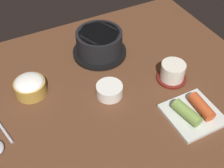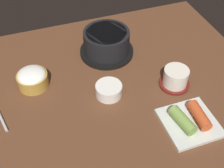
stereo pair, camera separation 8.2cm
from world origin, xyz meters
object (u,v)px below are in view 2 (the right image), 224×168
object	(u,v)px
rice_bowl	(32,78)
banchan_cup_center	(109,90)
tea_cup_with_saucer	(175,78)
kimchi_plate	(190,120)
stone_pot	(107,43)

from	to	relation	value
rice_bowl	banchan_cup_center	xyz separation A→B (cm)	(20.52, -11.32, -1.05)
tea_cup_with_saucer	kimchi_plate	xyz separation A→B (cm)	(-3.18, -14.83, -1.52)
tea_cup_with_saucer	kimchi_plate	distance (cm)	15.25
stone_pot	tea_cup_with_saucer	xyz separation A→B (cm)	(14.68, -21.72, -1.34)
rice_bowl	tea_cup_with_saucer	bearing A→B (deg)	-19.15
rice_bowl	kimchi_plate	bearing A→B (deg)	-37.61
stone_pot	banchan_cup_center	size ratio (longest dim) A/B	2.32
rice_bowl	kimchi_plate	xyz separation A→B (cm)	(37.68, -29.03, -1.52)
banchan_cup_center	kimchi_plate	bearing A→B (deg)	-45.90
tea_cup_with_saucer	banchan_cup_center	distance (cm)	20.57
banchan_cup_center	kimchi_plate	xyz separation A→B (cm)	(17.16, -17.71, -0.47)
stone_pot	tea_cup_with_saucer	bearing A→B (deg)	-55.95
stone_pot	rice_bowl	distance (cm)	27.28
stone_pot	rice_bowl	size ratio (longest dim) A/B	1.97
banchan_cup_center	kimchi_plate	distance (cm)	24.66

